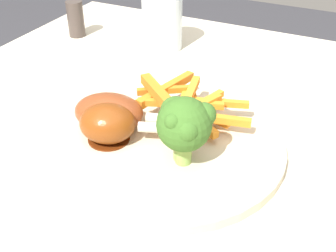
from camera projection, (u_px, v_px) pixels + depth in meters
name	position (u px, v px, depth m)	size (l,w,h in m)	color
dinner_plate	(168.00, 144.00, 0.50)	(0.27, 0.27, 0.01)	beige
broccoli_floret_front	(185.00, 130.00, 0.45)	(0.04, 0.04, 0.06)	#90AB59
broccoli_floret_middle	(183.00, 122.00, 0.44)	(0.06, 0.06, 0.08)	#89AF4F
carrot_fries_pile	(186.00, 104.00, 0.52)	(0.13, 0.15, 0.05)	orange
chicken_drumstick_near	(112.00, 124.00, 0.49)	(0.07, 0.12, 0.04)	#54200A
chicken_drumstick_far	(112.00, 113.00, 0.51)	(0.08, 0.13, 0.04)	#582210
water_glass	(162.00, 19.00, 0.72)	(0.07, 0.07, 0.10)	silver
pepper_shaker	(76.00, 19.00, 0.78)	(0.03, 0.03, 0.06)	#423833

